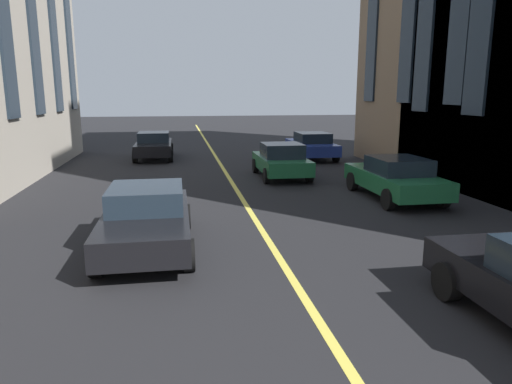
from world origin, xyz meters
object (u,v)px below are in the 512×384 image
object	(u,v)px
car_black_parked_b	(147,218)
car_black_mid	(154,145)
car_green_parked_a	(281,160)
car_green_far	(395,177)
car_blue_near	(312,145)

from	to	relation	value
car_black_parked_b	car_black_mid	size ratio (longest dim) A/B	1.00
car_green_parked_a	car_black_parked_b	distance (m)	9.54
car_green_parked_a	car_black_parked_b	xyz separation A→B (m)	(-8.21, 4.85, 0.00)
car_green_parked_a	car_black_parked_b	world-z (taller)	car_green_parked_a
car_black_parked_b	car_green_far	bearing A→B (deg)	-63.67
car_black_parked_b	car_blue_near	bearing A→B (deg)	-29.59
car_green_parked_a	car_black_parked_b	size ratio (longest dim) A/B	0.89
car_green_parked_a	car_blue_near	world-z (taller)	car_green_parked_a
car_green_parked_a	car_green_far	distance (m)	5.24
car_black_parked_b	car_black_mid	xyz separation A→B (m)	(14.86, 0.50, 0.00)
car_black_parked_b	car_blue_near	xyz separation A→B (m)	(13.45, -7.64, 0.00)
car_green_far	car_black_mid	distance (m)	13.75
car_black_parked_b	car_green_far	xyz separation A→B (m)	(3.78, -7.64, 0.00)
car_blue_near	car_black_mid	bearing A→B (deg)	80.15
car_black_parked_b	car_blue_near	size ratio (longest dim) A/B	1.00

